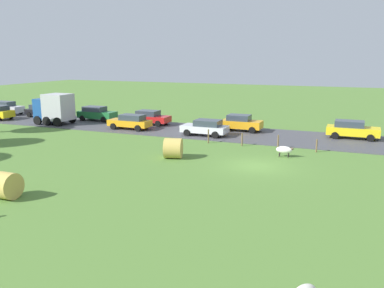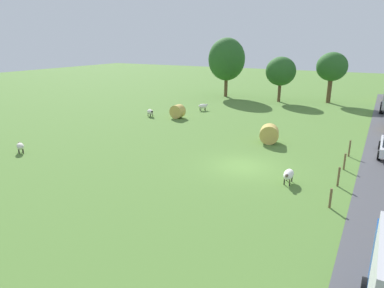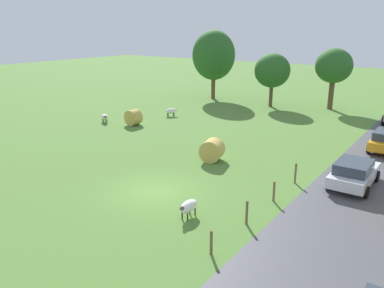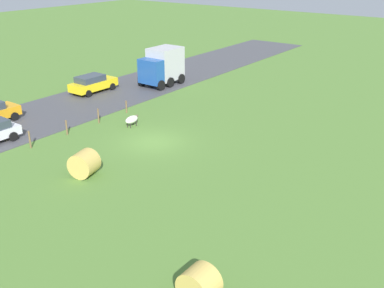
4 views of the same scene
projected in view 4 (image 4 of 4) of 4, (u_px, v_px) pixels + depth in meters
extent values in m
plane|color=#517A33|center=(153.00, 142.00, 30.70)|extent=(160.00, 160.00, 0.00)
cube|color=#47474C|center=(54.00, 112.00, 36.58)|extent=(8.00, 80.00, 0.06)
ellipsoid|color=white|center=(132.00, 120.00, 33.29)|extent=(0.59, 1.21, 0.55)
ellipsoid|color=brown|center=(137.00, 116.00, 33.68)|extent=(0.19, 0.27, 0.20)
cylinder|color=#2D2823|center=(133.00, 123.00, 33.77)|extent=(0.07, 0.07, 0.35)
cylinder|color=#2D2823|center=(136.00, 123.00, 33.61)|extent=(0.07, 0.07, 0.35)
cylinder|color=#2D2823|center=(127.00, 125.00, 33.27)|extent=(0.07, 0.07, 0.35)
cylinder|color=#2D2823|center=(131.00, 126.00, 33.11)|extent=(0.07, 0.07, 0.35)
cylinder|color=tan|center=(84.00, 164.00, 25.74)|extent=(1.77, 1.62, 1.49)
cylinder|color=tan|center=(199.00, 285.00, 16.26)|extent=(1.44, 1.05, 1.43)
cylinder|color=brown|center=(126.00, 107.00, 36.26)|extent=(0.12, 0.12, 1.02)
cylinder|color=brown|center=(98.00, 116.00, 34.00)|extent=(0.12, 0.12, 1.15)
cylinder|color=brown|center=(67.00, 127.00, 31.78)|extent=(0.12, 0.12, 1.09)
cylinder|color=brown|center=(30.00, 140.00, 29.52)|extent=(0.12, 0.12, 1.20)
cube|color=#1E4C99|center=(151.00, 72.00, 42.43)|extent=(2.39, 1.20, 2.30)
cube|color=#B2B2B7|center=(165.00, 63.00, 43.88)|extent=(2.39, 3.13, 3.10)
cylinder|color=black|center=(161.00, 85.00, 42.21)|extent=(0.30, 0.96, 0.96)
cylinder|color=black|center=(142.00, 81.00, 43.53)|extent=(0.30, 0.96, 0.96)
cylinder|color=black|center=(170.00, 82.00, 43.24)|extent=(0.30, 0.96, 0.96)
cylinder|color=black|center=(152.00, 79.00, 44.55)|extent=(0.30, 0.96, 0.96)
cylinder|color=black|center=(181.00, 79.00, 44.51)|extent=(0.30, 0.96, 0.96)
cylinder|color=black|center=(163.00, 75.00, 45.83)|extent=(0.30, 0.96, 0.96)
cylinder|color=black|center=(13.00, 137.00, 30.62)|extent=(0.22, 0.64, 0.64)
cube|color=yellow|center=(94.00, 85.00, 41.68)|extent=(1.86, 4.55, 0.73)
cube|color=#333D47|center=(90.00, 79.00, 41.18)|extent=(1.64, 2.50, 0.56)
cylinder|color=black|center=(99.00, 84.00, 43.43)|extent=(0.22, 0.64, 0.64)
cylinder|color=black|center=(112.00, 87.00, 42.40)|extent=(0.22, 0.64, 0.64)
cylinder|color=black|center=(75.00, 90.00, 41.24)|extent=(0.22, 0.64, 0.64)
cylinder|color=black|center=(88.00, 94.00, 40.21)|extent=(0.22, 0.64, 0.64)
cylinder|color=black|center=(1.00, 112.00, 35.51)|extent=(0.22, 0.64, 0.64)
cylinder|color=black|center=(14.00, 116.00, 34.49)|extent=(0.22, 0.64, 0.64)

